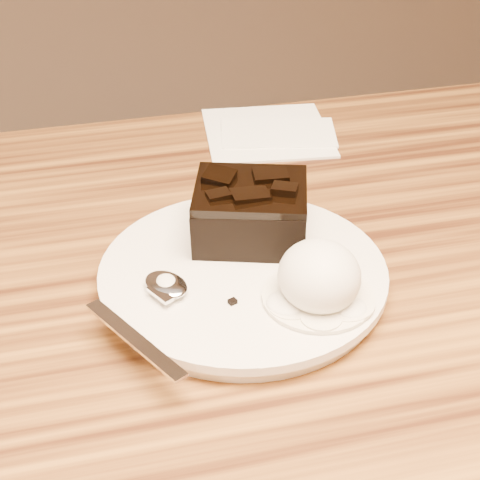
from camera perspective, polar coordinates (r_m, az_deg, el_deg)
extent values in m
cylinder|color=silver|center=(0.63, 0.22, -2.80)|extent=(0.23, 0.23, 0.02)
cube|color=black|center=(0.65, 0.77, 1.86)|extent=(0.11, 0.10, 0.04)
ellipsoid|color=white|center=(0.58, 5.88, -2.66)|extent=(0.06, 0.07, 0.05)
cylinder|color=silver|center=(0.59, 5.77, -4.26)|extent=(0.09, 0.09, 0.00)
cube|color=white|center=(0.87, 2.02, 8.02)|extent=(0.15, 0.15, 0.01)
cube|color=black|center=(0.58, -0.55, -4.58)|extent=(0.01, 0.01, 0.00)
cube|color=black|center=(0.58, 5.71, -4.88)|extent=(0.01, 0.01, 0.00)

